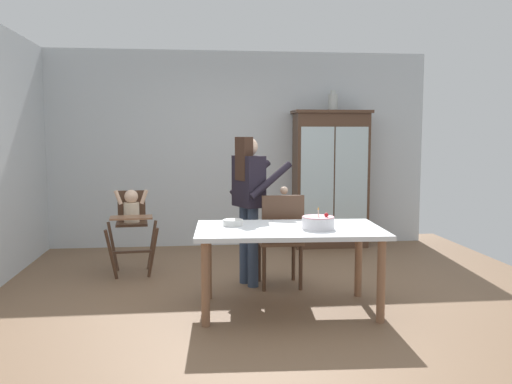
# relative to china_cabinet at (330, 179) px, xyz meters

# --- Properties ---
(ground_plane) EXTENTS (6.24, 6.24, 0.00)m
(ground_plane) POSITION_rel_china_cabinet_xyz_m (-1.26, -2.37, -0.95)
(ground_plane) COLOR brown
(wall_back) EXTENTS (5.32, 0.06, 2.70)m
(wall_back) POSITION_rel_china_cabinet_xyz_m (-1.26, 0.26, 0.40)
(wall_back) COLOR silver
(wall_back) RESTS_ON ground_plane
(china_cabinet) EXTENTS (1.06, 0.48, 1.89)m
(china_cabinet) POSITION_rel_china_cabinet_xyz_m (0.00, 0.00, 0.00)
(china_cabinet) COLOR #4C3323
(china_cabinet) RESTS_ON ground_plane
(ceramic_vase) EXTENTS (0.13, 0.13, 0.27)m
(ceramic_vase) POSITION_rel_china_cabinet_xyz_m (0.02, 0.00, 1.06)
(ceramic_vase) COLOR #B2B7B2
(ceramic_vase) RESTS_ON china_cabinet
(high_chair_with_toddler) EXTENTS (0.63, 0.73, 0.95)m
(high_chair_with_toddler) POSITION_rel_china_cabinet_xyz_m (-2.57, -1.26, -0.29)
(high_chair_with_toddler) COLOR #4C3323
(high_chair_with_toddler) RESTS_ON ground_plane
(adult_person) EXTENTS (0.64, 0.63, 1.53)m
(adult_person) POSITION_rel_china_cabinet_xyz_m (-1.31, -1.84, 0.02)
(adult_person) COLOR #33425B
(adult_person) RESTS_ON ground_plane
(dining_table) EXTENTS (1.67, 1.01, 0.74)m
(dining_table) POSITION_rel_china_cabinet_xyz_m (-1.05, -2.69, -0.30)
(dining_table) COLOR silver
(dining_table) RESTS_ON ground_plane
(birthday_cake) EXTENTS (0.28, 0.28, 0.19)m
(birthday_cake) POSITION_rel_china_cabinet_xyz_m (-0.81, -2.77, -0.15)
(birthday_cake) COLOR white
(birthday_cake) RESTS_ON dining_table
(serving_bowl) EXTENTS (0.18, 0.18, 0.05)m
(serving_bowl) POSITION_rel_china_cabinet_xyz_m (-1.53, -2.52, -0.18)
(serving_bowl) COLOR silver
(serving_bowl) RESTS_ON dining_table
(dining_chair_far_side) EXTENTS (0.45, 0.45, 0.96)m
(dining_chair_far_side) POSITION_rel_china_cabinet_xyz_m (-1.01, -2.01, -0.39)
(dining_chair_far_side) COLOR #4C3323
(dining_chair_far_side) RESTS_ON ground_plane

